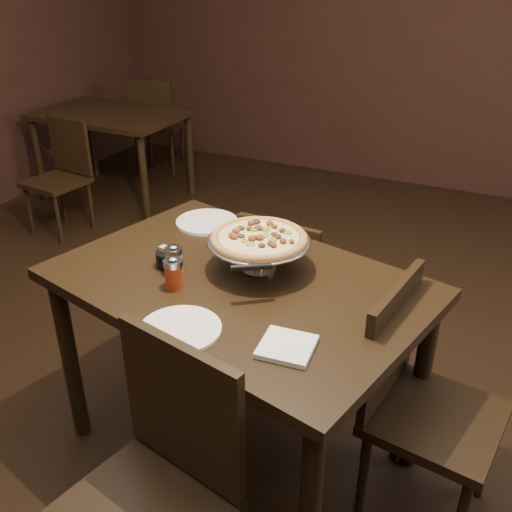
% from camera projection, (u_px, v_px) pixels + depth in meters
% --- Properties ---
extents(room, '(6.04, 7.04, 2.84)m').
position_uv_depth(room, '(249.00, 116.00, 1.79)').
color(room, black).
rests_on(room, ground).
extents(dining_table, '(1.48, 1.16, 0.82)m').
position_uv_depth(dining_table, '(238.00, 304.00, 2.10)').
color(dining_table, black).
rests_on(dining_table, ground).
extents(background_table, '(1.17, 0.78, 0.73)m').
position_uv_depth(background_table, '(111.00, 124.00, 4.64)').
color(background_table, black).
rests_on(background_table, ground).
extents(pizza_stand, '(0.38, 0.38, 0.16)m').
position_uv_depth(pizza_stand, '(259.00, 239.00, 2.05)').
color(pizza_stand, '#AEAEB5').
rests_on(pizza_stand, dining_table).
extents(parmesan_shaker, '(0.07, 0.07, 0.11)m').
position_uv_depth(parmesan_shaker, '(174.00, 260.00, 2.06)').
color(parmesan_shaker, beige).
rests_on(parmesan_shaker, dining_table).
extents(pepper_flake_shaker, '(0.07, 0.07, 0.12)m').
position_uv_depth(pepper_flake_shaker, '(174.00, 273.00, 1.97)').
color(pepper_flake_shaker, maroon).
rests_on(pepper_flake_shaker, dining_table).
extents(packet_caddy, '(0.10, 0.10, 0.08)m').
position_uv_depth(packet_caddy, '(169.00, 258.00, 2.12)').
color(packet_caddy, black).
rests_on(packet_caddy, dining_table).
extents(napkin_stack, '(0.17, 0.17, 0.02)m').
position_uv_depth(napkin_stack, '(287.00, 347.00, 1.68)').
color(napkin_stack, white).
rests_on(napkin_stack, dining_table).
extents(plate_left, '(0.27, 0.27, 0.01)m').
position_uv_depth(plate_left, '(207.00, 222.00, 2.47)').
color(plate_left, white).
rests_on(plate_left, dining_table).
extents(plate_near, '(0.26, 0.26, 0.01)m').
position_uv_depth(plate_near, '(180.00, 329.00, 1.76)').
color(plate_near, white).
rests_on(plate_near, dining_table).
extents(serving_spatula, '(0.17, 0.17, 0.03)m').
position_uv_depth(serving_spatula, '(251.00, 268.00, 1.86)').
color(serving_spatula, '#AEAEB5').
rests_on(serving_spatula, pizza_stand).
extents(chair_far, '(0.43, 0.43, 0.85)m').
position_uv_depth(chair_far, '(289.00, 288.00, 2.68)').
color(chair_far, black).
rests_on(chair_far, ground).
extents(chair_near, '(0.52, 0.52, 0.94)m').
position_uv_depth(chair_near, '(156.00, 485.00, 1.62)').
color(chair_near, black).
rests_on(chair_near, ground).
extents(chair_side, '(0.48, 0.48, 0.91)m').
position_uv_depth(chair_side, '(417.00, 397.00, 1.97)').
color(chair_side, black).
rests_on(chair_side, ground).
extents(bg_chair_far, '(0.51, 0.51, 0.88)m').
position_uv_depth(bg_chair_far, '(156.00, 122.00, 5.30)').
color(bg_chair_far, black).
rests_on(bg_chair_far, ground).
extents(bg_chair_near, '(0.42, 0.42, 0.82)m').
position_uv_depth(bg_chair_near, '(62.00, 172.00, 4.16)').
color(bg_chair_near, black).
rests_on(bg_chair_near, ground).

